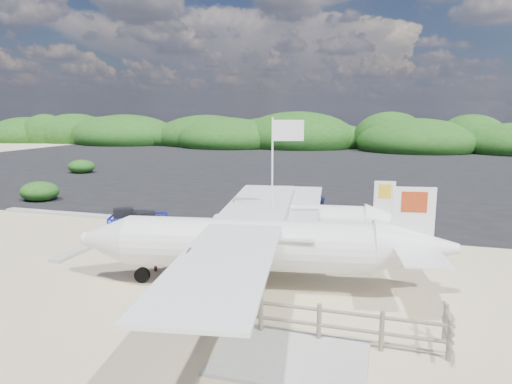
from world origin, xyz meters
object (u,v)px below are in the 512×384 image
Objects in this scene: flagpole at (272,268)px; signboard at (175,272)px; crew_a at (231,231)px; aircraft_large at (499,195)px; crew_b at (245,226)px; baggage_cart at (139,239)px; crew_c at (321,218)px; aircraft_small at (202,160)px.

flagpole is 3.53m from signboard.
crew_a is (1.14, 2.88, 0.86)m from signboard.
crew_b is at bearing 41.54° from aircraft_large.
crew_b is at bearing 125.55° from flagpole.
crew_c is at bearing -2.72° from baggage_cart.
crew_a is 35.39m from aircraft_small.
flagpole is 21.94m from aircraft_large.
crew_b reaches higher than aircraft_small.
crew_b is 20.85m from aircraft_large.
signboard is 0.20× the size of aircraft_small.
aircraft_small is (-10.59, 31.51, 0.00)m from baggage_cart.
aircraft_large reaches higher than crew_b.
flagpole is 3.18× the size of crew_a.
signboard is at bearing 45.26° from aircraft_large.
crew_c is (3.23, 2.92, 0.12)m from crew_a.
crew_a is 4.36m from crew_c.
flagpole is 0.38× the size of aircraft_large.
aircraft_large is (17.90, 16.94, 0.00)m from baggage_cart.
signboard is at bearing -155.78° from flagpole.
baggage_cart is at bearing 34.19° from aircraft_large.
flagpole reaches higher than aircraft_small.
aircraft_small is at bearing -50.08° from crew_c.
crew_b reaches higher than signboard.
baggage_cart is 0.33× the size of aircraft_small.
crew_c is at bearing -139.00° from crew_b.
crew_b is 0.10× the size of aircraft_large.
crew_a is at bearing 95.34° from crew_b.
signboard is 37.57m from aircraft_small.
flagpole is (6.64, -1.89, 0.00)m from baggage_cart.
signboard is at bearing -64.55° from baggage_cart.
aircraft_small is at bearing 103.05° from signboard.
crew_a is at bearing 43.30° from aircraft_large.
flagpole is 2.79× the size of crew_c.
aircraft_large is (13.17, 16.14, -0.76)m from crew_b.
crew_c is 0.24× the size of aircraft_small.
aircraft_small is (-15.15, 31.97, -0.86)m from crew_a.
aircraft_small reaches higher than baggage_cart.
crew_a is 0.12× the size of aircraft_large.
flagpole is at bearing 109.94° from aircraft_small.
aircraft_small is at bearing 117.28° from flagpole.
crew_a reaches higher than signboard.
aircraft_large is (14.47, 20.28, 0.00)m from signboard.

